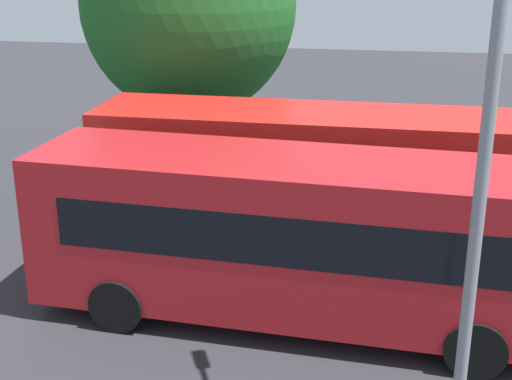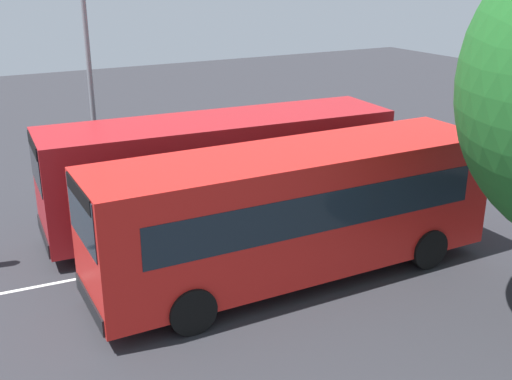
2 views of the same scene
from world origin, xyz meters
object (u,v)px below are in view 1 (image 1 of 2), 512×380
at_px(bus_center_left, 312,172).
at_px(depot_tree, 188,4).
at_px(bus_far_left, 301,235).
at_px(street_lamp, 470,186).

distance_m(bus_center_left, depot_tree, 7.03).
distance_m(bus_far_left, street_lamp, 5.10).
distance_m(bus_center_left, street_lamp, 8.32).
relative_size(bus_center_left, depot_tree, 1.20).
xyz_separation_m(street_lamp, depot_tree, (-6.60, 12.24, 0.90)).
relative_size(bus_far_left, street_lamp, 1.40).
bearing_deg(bus_center_left, street_lamp, -70.55).
bearing_deg(bus_far_left, bus_center_left, 96.60).
xyz_separation_m(bus_far_left, depot_tree, (-4.23, 8.41, 3.30)).
xyz_separation_m(bus_center_left, street_lamp, (2.53, -7.55, 2.40)).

